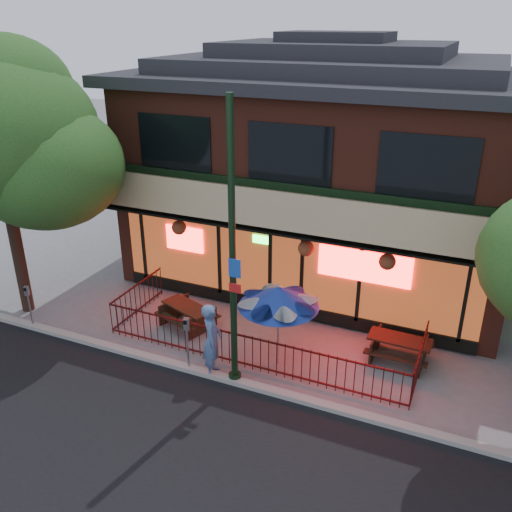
# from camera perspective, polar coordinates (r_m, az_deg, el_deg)

# --- Properties ---
(ground) EXTENTS (80.00, 80.00, 0.00)m
(ground) POSITION_cam_1_polar(r_m,az_deg,el_deg) (14.28, -1.52, -12.06)
(ground) COLOR gray
(ground) RESTS_ON ground
(curb) EXTENTS (80.00, 0.25, 0.12)m
(curb) POSITION_cam_1_polar(r_m,az_deg,el_deg) (13.88, -2.42, -12.96)
(curb) COLOR #999993
(curb) RESTS_ON ground
(restaurant_building) EXTENTS (12.96, 9.49, 8.05)m
(restaurant_building) POSITION_cam_1_polar(r_m,az_deg,el_deg) (18.74, 7.71, 10.51)
(restaurant_building) COLOR maroon
(restaurant_building) RESTS_ON ground
(patio_fence) EXTENTS (8.44, 2.62, 1.00)m
(patio_fence) POSITION_cam_1_polar(r_m,az_deg,el_deg) (14.30, -0.69, -8.93)
(patio_fence) COLOR #3F0D0D
(patio_fence) RESTS_ON ground
(street_light) EXTENTS (0.43, 0.32, 7.00)m
(street_light) POSITION_cam_1_polar(r_m,az_deg,el_deg) (12.37, -2.45, -1.16)
(street_light) COLOR black
(street_light) RESTS_ON ground
(picnic_table_left) EXTENTS (1.90, 1.67, 0.68)m
(picnic_table_left) POSITION_cam_1_polar(r_m,az_deg,el_deg) (16.06, -7.23, -5.95)
(picnic_table_left) COLOR black
(picnic_table_left) RESTS_ON ground
(picnic_table_right) EXTENTS (1.64, 1.28, 0.69)m
(picnic_table_right) POSITION_cam_1_polar(r_m,az_deg,el_deg) (14.90, 14.84, -9.16)
(picnic_table_right) COLOR black
(picnic_table_right) RESTS_ON ground
(patio_umbrella) EXTENTS (2.04, 2.04, 2.33)m
(patio_umbrella) POSITION_cam_1_polar(r_m,az_deg,el_deg) (13.53, 2.41, -4.31)
(patio_umbrella) COLOR gray
(patio_umbrella) RESTS_ON ground
(pedestrian) EXTENTS (0.72, 0.86, 1.99)m
(pedestrian) POSITION_cam_1_polar(r_m,az_deg,el_deg) (13.71, -4.66, -8.81)
(pedestrian) COLOR #4D699B
(pedestrian) RESTS_ON ground
(parking_meter_near) EXTENTS (0.17, 0.15, 1.54)m
(parking_meter_near) POSITION_cam_1_polar(r_m,az_deg,el_deg) (13.86, -7.28, -8.30)
(parking_meter_near) COLOR #989AA0
(parking_meter_near) RESTS_ON ground
(parking_meter_far) EXTENTS (0.15, 0.14, 1.35)m
(parking_meter_far) POSITION_cam_1_polar(r_m,az_deg,el_deg) (16.95, -22.84, -4.29)
(parking_meter_far) COLOR #979A9F
(parking_meter_far) RESTS_ON ground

